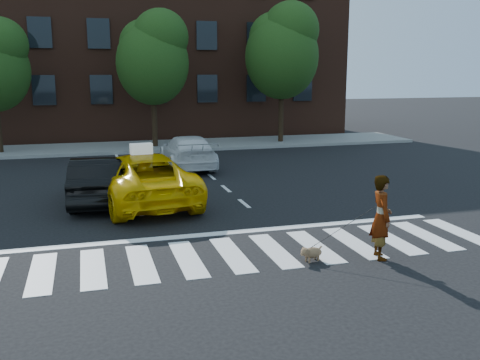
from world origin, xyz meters
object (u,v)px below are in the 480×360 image
object	(u,v)px
taxi	(142,178)
woman	(381,217)
tree_mid	(153,54)
dog	(311,253)
white_suv	(188,152)
black_sedan	(97,180)
tree_right	(283,47)

from	to	relation	value
taxi	woman	size ratio (longest dim) A/B	3.03
tree_mid	dog	size ratio (longest dim) A/B	12.13
white_suv	black_sedan	bearing A→B (deg)	53.92
tree_mid	white_suv	distance (m)	7.28
tree_right	taxi	size ratio (longest dim) A/B	1.37
taxi	black_sedan	size ratio (longest dim) A/B	1.30
dog	tree_mid	bearing A→B (deg)	75.71
black_sedan	woman	distance (m)	9.05
taxi	dog	bearing A→B (deg)	108.04
tree_mid	white_suv	bearing A→B (deg)	-84.49
black_sedan	white_suv	bearing A→B (deg)	-122.39
tree_mid	tree_right	bearing A→B (deg)	-0.00
white_suv	woman	distance (m)	12.31
taxi	tree_right	bearing A→B (deg)	-134.40
tree_right	white_suv	distance (m)	9.88
black_sedan	dog	size ratio (longest dim) A/B	7.38
dog	black_sedan	bearing A→B (deg)	104.56
tree_right	woman	bearing A→B (deg)	-103.93
tree_right	woman	size ratio (longest dim) A/B	4.16
black_sedan	taxi	bearing A→B (deg)	164.09
white_suv	woman	bearing A→B (deg)	99.38
woman	taxi	bearing A→B (deg)	46.51
tree_mid	taxi	size ratio (longest dim) A/B	1.26
black_sedan	white_suv	world-z (taller)	black_sedan
white_suv	tree_mid	bearing A→B (deg)	-84.16
white_suv	tree_right	bearing A→B (deg)	-136.94
tree_mid	black_sedan	size ratio (longest dim) A/B	1.64
tree_right	taxi	world-z (taller)	tree_right
tree_right	dog	bearing A→B (deg)	-108.62
taxi	white_suv	distance (m)	6.19
tree_mid	woman	xyz separation A→B (m)	(2.51, -18.10, -3.93)
taxi	woman	world-z (taller)	woman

